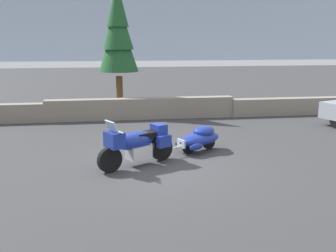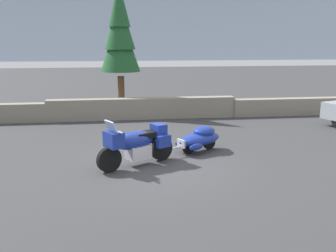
% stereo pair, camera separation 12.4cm
% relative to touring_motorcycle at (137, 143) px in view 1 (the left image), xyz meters
% --- Properties ---
extents(ground_plane, '(80.00, 80.00, 0.00)m').
position_rel_touring_motorcycle_xyz_m(ground_plane, '(0.62, -0.01, -0.62)').
color(ground_plane, '#38383A').
extents(stone_guard_wall, '(24.00, 0.60, 0.89)m').
position_rel_touring_motorcycle_xyz_m(stone_guard_wall, '(0.75, 6.28, -0.22)').
color(stone_guard_wall, gray).
rests_on(stone_guard_wall, ground).
extents(distant_ridgeline, '(240.00, 80.00, 16.00)m').
position_rel_touring_motorcycle_xyz_m(distant_ridgeline, '(0.62, 96.27, 7.38)').
color(distant_ridgeline, '#99A8BF').
rests_on(distant_ridgeline, ground).
extents(touring_motorcycle, '(2.08, 1.41, 1.33)m').
position_rel_touring_motorcycle_xyz_m(touring_motorcycle, '(0.00, 0.00, 0.00)').
color(touring_motorcycle, black).
rests_on(touring_motorcycle, ground).
extents(car_shaped_trailer, '(2.10, 1.40, 0.76)m').
position_rel_touring_motorcycle_xyz_m(car_shaped_trailer, '(1.97, 1.11, -0.21)').
color(car_shaped_trailer, black).
rests_on(car_shaped_trailer, ground).
extents(pine_tree_tall, '(1.78, 1.78, 5.90)m').
position_rel_touring_motorcycle_xyz_m(pine_tree_tall, '(-0.24, 7.74, 3.07)').
color(pine_tree_tall, brown).
rests_on(pine_tree_tall, ground).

